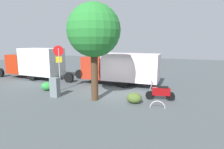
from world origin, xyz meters
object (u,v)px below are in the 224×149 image
object	(u,v)px
utility_cabinet	(55,87)
bike_rack_hoop	(157,108)
street_tree	(94,31)
motorcycle	(161,92)
box_truck_far	(35,62)
box_truck_near	(119,67)
stop_sign	(59,61)

from	to	relation	value
utility_cabinet	bike_rack_hoop	xyz separation A→B (m)	(-6.67, -0.26, -0.65)
street_tree	bike_rack_hoop	distance (m)	5.77
motorcycle	box_truck_far	bearing A→B (deg)	-21.87
bike_rack_hoop	motorcycle	bearing A→B (deg)	-90.17
box_truck_far	street_tree	distance (m)	9.99
box_truck_near	bike_rack_hoop	xyz separation A→B (m)	(-3.82, 4.73, -1.52)
motorcycle	street_tree	size ratio (longest dim) A/B	0.30
box_truck_near	motorcycle	bearing A→B (deg)	140.09
box_truck_far	bike_rack_hoop	world-z (taller)	box_truck_far
stop_sign	utility_cabinet	world-z (taller)	stop_sign
stop_sign	street_tree	distance (m)	4.11
motorcycle	utility_cabinet	xyz separation A→B (m)	(6.67, 1.76, 0.13)
utility_cabinet	street_tree	bearing A→B (deg)	-173.14
utility_cabinet	box_truck_far	bearing A→B (deg)	-37.55
utility_cabinet	stop_sign	bearing A→B (deg)	-65.76
box_truck_far	stop_sign	bearing A→B (deg)	152.52
box_truck_near	box_truck_far	xyz separation A→B (m)	(8.74, 0.45, 0.12)
box_truck_far	motorcycle	xyz separation A→B (m)	(-12.57, 2.77, -1.13)
bike_rack_hoop	box_truck_near	bearing A→B (deg)	-51.03
box_truck_far	stop_sign	xyz separation A→B (m)	(-5.26, 3.11, 0.61)
street_tree	utility_cabinet	bearing A→B (deg)	6.86
box_truck_near	bike_rack_hoop	distance (m)	6.27
stop_sign	bike_rack_hoop	bearing A→B (deg)	170.95
bike_rack_hoop	street_tree	bearing A→B (deg)	-1.12
stop_sign	bike_rack_hoop	size ratio (longest dim) A/B	3.97
street_tree	bike_rack_hoop	bearing A→B (deg)	178.88
bike_rack_hoop	box_truck_far	bearing A→B (deg)	-18.79
box_truck_near	bike_rack_hoop	world-z (taller)	box_truck_near
box_truck_near	street_tree	distance (m)	5.40
box_truck_far	utility_cabinet	world-z (taller)	box_truck_far
motorcycle	street_tree	world-z (taller)	street_tree
box_truck_far	stop_sign	distance (m)	6.14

